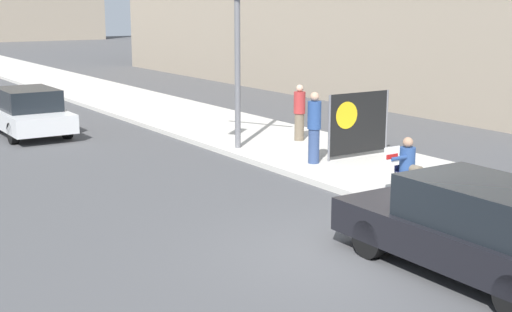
% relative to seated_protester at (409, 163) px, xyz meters
% --- Properties ---
extents(ground_plane, '(160.00, 160.00, 0.00)m').
position_rel_seated_protester_xyz_m(ground_plane, '(-3.25, -2.16, -0.76)').
color(ground_plane, '#4F4F51').
extents(sidewalk_curb, '(4.15, 90.00, 0.14)m').
position_rel_seated_protester_xyz_m(sidewalk_curb, '(1.04, 12.84, -0.69)').
color(sidewalk_curb, beige).
rests_on(sidewalk_curb, ground_plane).
extents(seated_protester, '(0.94, 0.77, 1.18)m').
position_rel_seated_protester_xyz_m(seated_protester, '(0.00, 0.00, 0.00)').
color(seated_protester, '#474C56').
rests_on(seated_protester, sidewalk_curb).
extents(jogger_on_sidewalk, '(0.34, 0.34, 1.80)m').
position_rel_seated_protester_xyz_m(jogger_on_sidewalk, '(0.04, 3.35, 0.30)').
color(jogger_on_sidewalk, '#334775').
rests_on(jogger_on_sidewalk, sidewalk_curb).
extents(pedestrian_behind, '(0.34, 0.34, 1.65)m').
position_rel_seated_protester_xyz_m(pedestrian_behind, '(1.56, 6.02, 0.21)').
color(pedestrian_behind, '#756651').
rests_on(pedestrian_behind, sidewalk_curb).
extents(protest_banner, '(2.02, 0.06, 1.70)m').
position_rel_seated_protester_xyz_m(protest_banner, '(1.46, 3.32, 0.28)').
color(protest_banner, slate).
rests_on(protest_banner, sidewalk_curb).
extents(traffic_light_pole, '(2.45, 2.22, 5.59)m').
position_rel_seated_protester_xyz_m(traffic_light_pole, '(-1.34, 5.66, 3.12)').
color(traffic_light_pole, slate).
rests_on(traffic_light_pole, sidewalk_curb).
extents(parked_car_curbside, '(1.86, 4.58, 1.50)m').
position_rel_seated_protester_xyz_m(parked_car_curbside, '(-2.33, -3.78, -0.02)').
color(parked_car_curbside, black).
rests_on(parked_car_curbside, ground_plane).
extents(car_on_road_nearest, '(1.85, 4.42, 1.49)m').
position_rel_seated_protester_xyz_m(car_on_road_nearest, '(-4.65, 12.09, -0.03)').
color(car_on_road_nearest, white).
rests_on(car_on_road_nearest, ground_plane).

